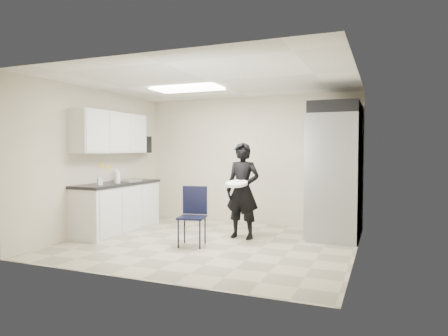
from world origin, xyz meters
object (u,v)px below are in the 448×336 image
at_px(lower_counter, 118,208).
at_px(commercial_fridge, 336,176).
at_px(man_tuxedo, 243,191).
at_px(folding_chair, 192,217).

bearing_deg(lower_counter, commercial_fridge, 15.88).
bearing_deg(man_tuxedo, folding_chair, -119.12).
xyz_separation_m(lower_counter, commercial_fridge, (3.78, 1.07, 0.62)).
relative_size(folding_chair, man_tuxedo, 0.55).
height_order(commercial_fridge, folding_chair, commercial_fridge).
xyz_separation_m(lower_counter, man_tuxedo, (2.33, 0.33, 0.39)).
distance_m(lower_counter, folding_chair, 1.85).
bearing_deg(folding_chair, lower_counter, 153.10).
bearing_deg(folding_chair, commercial_fridge, 26.87).
bearing_deg(lower_counter, man_tuxedo, 8.13).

